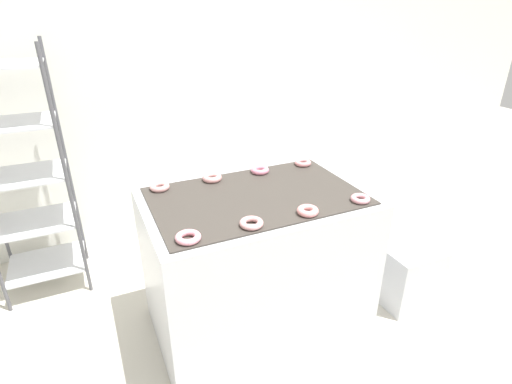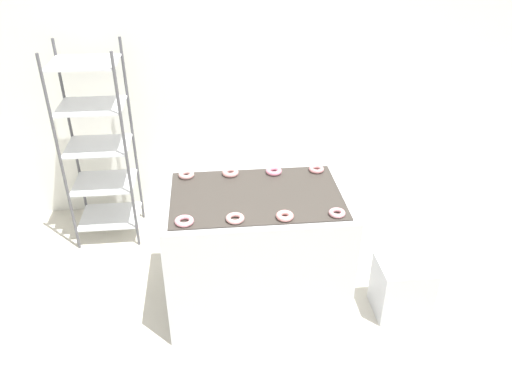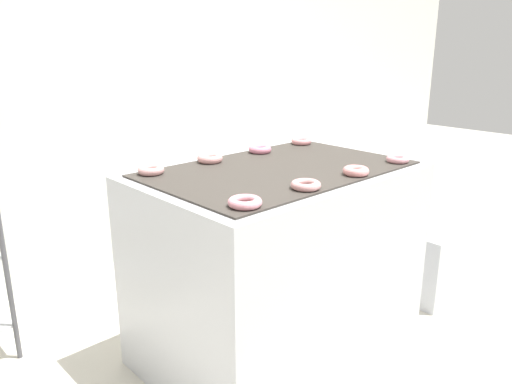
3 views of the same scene
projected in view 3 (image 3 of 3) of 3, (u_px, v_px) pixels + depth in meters
wall_back at (112, 52)px, 3.10m from camera, size 8.00×0.05×2.80m
fryer_machine at (278, 263)px, 2.35m from camera, size 1.24×0.83×0.92m
glaze_bin at (427, 262)px, 2.94m from camera, size 0.38×0.32×0.42m
donut_near_left at (245, 202)px, 1.69m from camera, size 0.12×0.12×0.03m
donut_near_midleft at (306, 185)px, 1.90m from camera, size 0.12×0.12×0.03m
donut_near_midright at (356, 171)px, 2.09m from camera, size 0.11×0.11×0.03m
donut_near_right at (398, 159)px, 2.31m from camera, size 0.10×0.10×0.03m
donut_far_left at (151, 170)px, 2.11m from camera, size 0.11×0.11×0.03m
donut_far_midleft at (210, 158)px, 2.31m from camera, size 0.12×0.12×0.04m
donut_far_midright at (260, 149)px, 2.51m from camera, size 0.11×0.11×0.03m
donut_far_right at (301, 141)px, 2.72m from camera, size 0.11×0.11×0.03m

